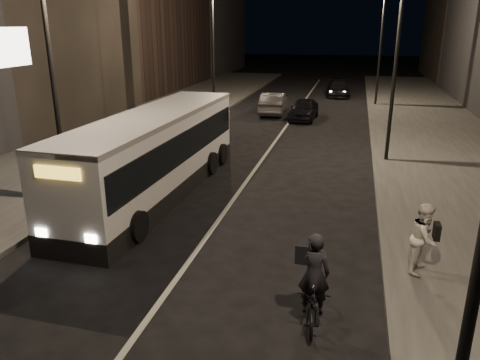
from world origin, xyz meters
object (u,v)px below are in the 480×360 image
Objects in this scene: streetlight_right_mid at (391,41)px; pedestrian_woman at (424,238)px; streetlight_left_far at (217,34)px; city_bus at (155,151)px; car_mid at (274,103)px; streetlight_left_near at (56,47)px; streetlight_right_far at (378,33)px; car_far at (338,88)px; cyclist_on_bicycle at (313,293)px; car_near at (304,109)px.

streetlight_right_mid is 11.25m from pedestrian_woman.
city_bus is (2.39, -16.24, -3.72)m from streetlight_left_far.
streetlight_left_far reaches higher than car_mid.
streetlight_left_near is 4.52× the size of pedestrian_woman.
streetlight_right_far is 1.00× the size of streetlight_left_far.
streetlight_right_mid is 1.00× the size of streetlight_left_far.
car_far is (5.52, 26.86, -0.98)m from city_bus.
city_bus is at bearing -107.42° from car_far.
pedestrian_woman is at bearing 105.78° from car_mid.
city_bus is 5.26× the size of cyclist_on_bicycle.
pedestrian_woman is (0.58, -26.38, -4.30)m from streetlight_right_far.
streetlight_left_far is 2.02× the size of car_near.
cyclist_on_bicycle is (-1.88, -12.95, -4.65)m from streetlight_right_mid.
car_far is (-3.33, 31.00, -0.39)m from pedestrian_woman.
streetlight_right_far is at bearing 29.36° from streetlight_left_far.
streetlight_right_far is 29.38m from cyclist_on_bicycle.
streetlight_right_mid is at bearing 36.88° from streetlight_left_near.
car_mid is at bearing 122.13° from streetlight_right_mid.
streetlight_right_far reaches higher than pedestrian_woman.
streetlight_right_far reaches higher than car_mid.
car_near is at bearing 92.10° from cyclist_on_bicycle.
streetlight_right_mid is 0.72× the size of city_bus.
pedestrian_woman is 0.39× the size of car_mid.
pedestrian_woman is at bearing -86.82° from streetlight_right_mid.
streetlight_right_far is 9.70m from car_mid.
car_mid is 10.56m from car_far.
city_bus is 9.79m from pedestrian_woman.
streetlight_right_mid and streetlight_left_far have the same top height.
car_mid is at bearing -143.16° from streetlight_right_far.
city_bus is (-8.27, -22.24, -3.72)m from streetlight_right_far.
car_far is (4.08, 9.74, -0.08)m from car_mid.
car_mid is at bearing 86.70° from city_bus.
cyclist_on_bicycle is (6.39, -6.71, -0.93)m from city_bus.
car_mid is at bearing 39.01° from pedestrian_woman.
city_bus is 17.20m from car_mid.
car_mid reaches higher than car_near.
car_far is at bearing 74.55° from streetlight_left_near.
pedestrian_woman is (8.85, -4.14, -0.59)m from city_bus.
car_mid is at bearing 97.06° from cyclist_on_bicycle.
car_far is at bearing -116.18° from car_mid.
streetlight_right_mid is 16.00m from streetlight_right_far.
car_far is at bearing 53.31° from streetlight_left_far.
cyclist_on_bicycle reaches higher than car_mid.
pedestrian_woman is 31.18m from car_far.
car_near is at bearing 142.73° from car_mid.
pedestrian_woman is at bearing -61.12° from streetlight_left_far.
car_far is at bearing 86.81° from cyclist_on_bicycle.
cyclist_on_bicycle is at bearing -69.06° from streetlight_left_far.
streetlight_right_far is 12.24m from streetlight_left_far.
city_bus is (-8.27, -6.24, -3.72)m from streetlight_right_mid.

